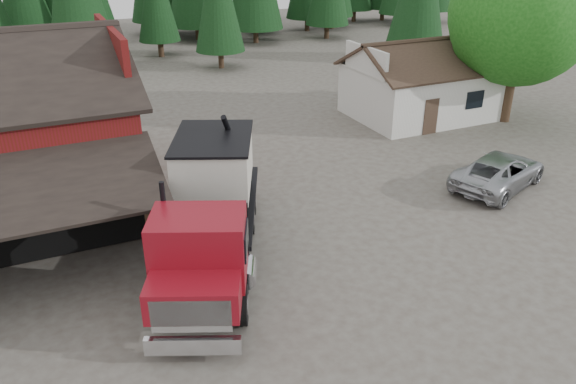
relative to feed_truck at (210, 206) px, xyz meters
name	(u,v)px	position (x,y,z in m)	size (l,w,h in m)	color
ground	(335,273)	(3.48, -2.43, -2.14)	(120.00, 120.00, 0.00)	#4D463C
farmhouse	(421,89)	(16.48, 10.57, -0.47)	(8.60, 6.42, 4.65)	silver
deciduous_tree	(522,18)	(20.49, 7.54, 3.77)	(8.00, 8.00, 10.20)	#382619
conifer_backdrop	(121,47)	(3.48, 39.57, -2.14)	(76.00, 16.00, 16.00)	black
feed_truck	(210,206)	(0.00, 0.00, 0.00)	(6.51, 10.37, 4.58)	black
silver_car	(499,171)	(13.39, 0.60, -1.40)	(2.46, 5.34, 1.48)	#ABAEB3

